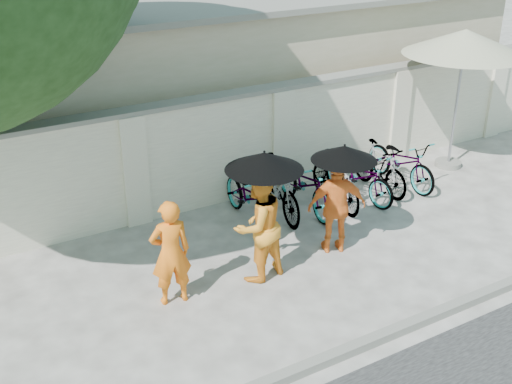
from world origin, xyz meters
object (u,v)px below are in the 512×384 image
monk_center (258,225)px  monk_right (337,206)px  monk_left (171,253)px  patio_umbrella (465,43)px

monk_center → monk_right: monk_center is taller
monk_center → monk_left: bearing=-13.4°
monk_center → monk_right: 1.50m
monk_center → patio_umbrella: (5.78, 1.70, 1.76)m
monk_center → patio_umbrella: bearing=-174.4°
monk_left → monk_right: (2.89, -0.01, 0.00)m
monk_center → monk_right: (1.50, 0.06, -0.08)m
patio_umbrella → monk_left: bearing=-167.1°
monk_center → patio_umbrella: size_ratio=0.61×
monk_right → patio_umbrella: (4.28, 1.65, 1.84)m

